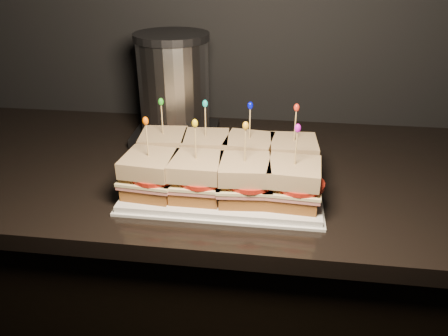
# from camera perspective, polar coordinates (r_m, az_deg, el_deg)

# --- Properties ---
(cabinet) EXTENTS (2.68, 0.63, 0.88)m
(cabinet) POSITION_cam_1_polar(r_m,az_deg,el_deg) (1.35, 8.36, -18.66)
(cabinet) COLOR black
(cabinet) RESTS_ON ground
(granite_slab) EXTENTS (2.72, 0.67, 0.04)m
(granite_slab) POSITION_cam_1_polar(r_m,az_deg,el_deg) (1.07, 10.00, -1.14)
(granite_slab) COLOR black
(granite_slab) RESTS_ON cabinet
(platter) EXTENTS (0.41, 0.25, 0.02)m
(platter) POSITION_cam_1_polar(r_m,az_deg,el_deg) (0.96, 0.00, -2.45)
(platter) COLOR white
(platter) RESTS_ON granite_slab
(platter_rim) EXTENTS (0.42, 0.27, 0.01)m
(platter_rim) POSITION_cam_1_polar(r_m,az_deg,el_deg) (0.96, 0.00, -2.77)
(platter_rim) COLOR white
(platter_rim) RESTS_ON granite_slab
(sandwich_0_bread_bot) EXTENTS (0.11, 0.11, 0.03)m
(sandwich_0_bread_bot) POSITION_cam_1_polar(r_m,az_deg,el_deg) (1.02, -7.71, 0.80)
(sandwich_0_bread_bot) COLOR #5B3210
(sandwich_0_bread_bot) RESTS_ON platter
(sandwich_0_ham) EXTENTS (0.12, 0.11, 0.01)m
(sandwich_0_ham) POSITION_cam_1_polar(r_m,az_deg,el_deg) (1.01, -7.77, 1.69)
(sandwich_0_ham) COLOR #C7706A
(sandwich_0_ham) RESTS_ON sandwich_0_bread_bot
(sandwich_0_cheese) EXTENTS (0.12, 0.12, 0.01)m
(sandwich_0_cheese) POSITION_cam_1_polar(r_m,az_deg,el_deg) (1.01, -7.80, 2.05)
(sandwich_0_cheese) COLOR beige
(sandwich_0_cheese) RESTS_ON sandwich_0_ham
(sandwich_0_tomato) EXTENTS (0.10, 0.10, 0.01)m
(sandwich_0_tomato) POSITION_cam_1_polar(r_m,az_deg,el_deg) (1.00, -7.24, 2.26)
(sandwich_0_tomato) COLOR red
(sandwich_0_tomato) RESTS_ON sandwich_0_cheese
(sandwich_0_bread_top) EXTENTS (0.11, 0.11, 0.03)m
(sandwich_0_bread_top) POSITION_cam_1_polar(r_m,az_deg,el_deg) (1.00, -7.90, 3.56)
(sandwich_0_bread_top) COLOR brown
(sandwich_0_bread_top) RESTS_ON sandwich_0_tomato
(sandwich_0_pick) EXTENTS (0.00, 0.00, 0.09)m
(sandwich_0_pick) POSITION_cam_1_polar(r_m,az_deg,el_deg) (0.98, -8.07, 6.08)
(sandwich_0_pick) COLOR tan
(sandwich_0_pick) RESTS_ON sandwich_0_bread_top
(sandwich_0_frill) EXTENTS (0.01, 0.01, 0.02)m
(sandwich_0_frill) POSITION_cam_1_polar(r_m,az_deg,el_deg) (0.97, -8.24, 8.56)
(sandwich_0_frill) COLOR green
(sandwich_0_frill) RESTS_ON sandwich_0_pick
(sandwich_1_bread_bot) EXTENTS (0.11, 0.11, 0.03)m
(sandwich_1_bread_bot) POSITION_cam_1_polar(r_m,az_deg,el_deg) (1.00, -2.33, 0.48)
(sandwich_1_bread_bot) COLOR #5B3210
(sandwich_1_bread_bot) RESTS_ON platter
(sandwich_1_ham) EXTENTS (0.12, 0.11, 0.01)m
(sandwich_1_ham) POSITION_cam_1_polar(r_m,az_deg,el_deg) (0.99, -2.34, 1.39)
(sandwich_1_ham) COLOR #C7706A
(sandwich_1_ham) RESTS_ON sandwich_1_bread_bot
(sandwich_1_cheese) EXTENTS (0.12, 0.11, 0.01)m
(sandwich_1_cheese) POSITION_cam_1_polar(r_m,az_deg,el_deg) (0.99, -2.35, 1.76)
(sandwich_1_cheese) COLOR beige
(sandwich_1_cheese) RESTS_ON sandwich_1_ham
(sandwich_1_tomato) EXTENTS (0.10, 0.10, 0.01)m
(sandwich_1_tomato) POSITION_cam_1_polar(r_m,az_deg,el_deg) (0.98, -1.73, 1.97)
(sandwich_1_tomato) COLOR red
(sandwich_1_tomato) RESTS_ON sandwich_1_cheese
(sandwich_1_bread_top) EXTENTS (0.11, 0.11, 0.03)m
(sandwich_1_bread_top) POSITION_cam_1_polar(r_m,az_deg,el_deg) (0.98, -2.38, 3.30)
(sandwich_1_bread_top) COLOR brown
(sandwich_1_bread_top) RESTS_ON sandwich_1_tomato
(sandwich_1_pick) EXTENTS (0.00, 0.00, 0.09)m
(sandwich_1_pick) POSITION_cam_1_polar(r_m,az_deg,el_deg) (0.96, -2.44, 5.86)
(sandwich_1_pick) COLOR tan
(sandwich_1_pick) RESTS_ON sandwich_1_bread_top
(sandwich_1_frill) EXTENTS (0.01, 0.01, 0.02)m
(sandwich_1_frill) POSITION_cam_1_polar(r_m,az_deg,el_deg) (0.95, -2.49, 8.40)
(sandwich_1_frill) COLOR #14B4AC
(sandwich_1_frill) RESTS_ON sandwich_1_pick
(sandwich_2_bread_bot) EXTENTS (0.11, 0.11, 0.03)m
(sandwich_2_bread_bot) POSITION_cam_1_polar(r_m,az_deg,el_deg) (0.99, 3.22, 0.16)
(sandwich_2_bread_bot) COLOR #5B3210
(sandwich_2_bread_bot) RESTS_ON platter
(sandwich_2_ham) EXTENTS (0.12, 0.12, 0.01)m
(sandwich_2_ham) POSITION_cam_1_polar(r_m,az_deg,el_deg) (0.98, 3.25, 1.08)
(sandwich_2_ham) COLOR #C7706A
(sandwich_2_ham) RESTS_ON sandwich_2_bread_bot
(sandwich_2_cheese) EXTENTS (0.12, 0.12, 0.01)m
(sandwich_2_cheese) POSITION_cam_1_polar(r_m,az_deg,el_deg) (0.98, 3.26, 1.44)
(sandwich_2_cheese) COLOR beige
(sandwich_2_cheese) RESTS_ON sandwich_2_ham
(sandwich_2_tomato) EXTENTS (0.10, 0.10, 0.01)m
(sandwich_2_tomato) POSITION_cam_1_polar(r_m,az_deg,el_deg) (0.97, 3.95, 1.65)
(sandwich_2_tomato) COLOR red
(sandwich_2_tomato) RESTS_ON sandwich_2_cheese
(sandwich_2_bread_top) EXTENTS (0.11, 0.11, 0.03)m
(sandwich_2_bread_top) POSITION_cam_1_polar(r_m,az_deg,el_deg) (0.97, 3.30, 2.99)
(sandwich_2_bread_top) COLOR brown
(sandwich_2_bread_top) RESTS_ON sandwich_2_tomato
(sandwich_2_pick) EXTENTS (0.00, 0.00, 0.09)m
(sandwich_2_pick) POSITION_cam_1_polar(r_m,az_deg,el_deg) (0.95, 3.38, 5.58)
(sandwich_2_pick) COLOR tan
(sandwich_2_pick) RESTS_ON sandwich_2_bread_top
(sandwich_2_frill) EXTENTS (0.01, 0.01, 0.02)m
(sandwich_2_frill) POSITION_cam_1_polar(r_m,az_deg,el_deg) (0.94, 3.45, 8.15)
(sandwich_2_frill) COLOR #0207CF
(sandwich_2_frill) RESTS_ON sandwich_2_pick
(sandwich_3_bread_bot) EXTENTS (0.10, 0.10, 0.03)m
(sandwich_3_bread_bot) POSITION_cam_1_polar(r_m,az_deg,el_deg) (0.99, 8.83, -0.17)
(sandwich_3_bread_bot) COLOR #5B3210
(sandwich_3_bread_bot) RESTS_ON platter
(sandwich_3_ham) EXTENTS (0.11, 0.11, 0.01)m
(sandwich_3_ham) POSITION_cam_1_polar(r_m,az_deg,el_deg) (0.98, 8.90, 0.74)
(sandwich_3_ham) COLOR #C7706A
(sandwich_3_ham) RESTS_ON sandwich_3_bread_bot
(sandwich_3_cheese) EXTENTS (0.12, 0.11, 0.01)m
(sandwich_3_cheese) POSITION_cam_1_polar(r_m,az_deg,el_deg) (0.98, 8.93, 1.11)
(sandwich_3_cheese) COLOR beige
(sandwich_3_cheese) RESTS_ON sandwich_3_ham
(sandwich_3_tomato) EXTENTS (0.10, 0.10, 0.01)m
(sandwich_3_tomato) POSITION_cam_1_polar(r_m,az_deg,el_deg) (0.97, 9.67, 1.31)
(sandwich_3_tomato) COLOR red
(sandwich_3_tomato) RESTS_ON sandwich_3_cheese
(sandwich_3_bread_top) EXTENTS (0.11, 0.11, 0.03)m
(sandwich_3_bread_top) POSITION_cam_1_polar(r_m,az_deg,el_deg) (0.97, 9.06, 2.66)
(sandwich_3_bread_top) COLOR brown
(sandwich_3_bread_top) RESTS_ON sandwich_3_tomato
(sandwich_3_pick) EXTENTS (0.00, 0.00, 0.09)m
(sandwich_3_pick) POSITION_cam_1_polar(r_m,az_deg,el_deg) (0.95, 9.26, 5.24)
(sandwich_3_pick) COLOR tan
(sandwich_3_pick) RESTS_ON sandwich_3_bread_top
(sandwich_3_frill) EXTENTS (0.01, 0.01, 0.02)m
(sandwich_3_frill) POSITION_cam_1_polar(r_m,az_deg,el_deg) (0.93, 9.47, 7.80)
(sandwich_3_frill) COLOR red
(sandwich_3_frill) RESTS_ON sandwich_3_pick
(sandwich_4_bread_bot) EXTENTS (0.11, 0.11, 0.03)m
(sandwich_4_bread_bot) POSITION_cam_1_polar(r_m,az_deg,el_deg) (0.92, -9.49, -2.39)
(sandwich_4_bread_bot) COLOR #5B3210
(sandwich_4_bread_bot) RESTS_ON platter
(sandwich_4_ham) EXTENTS (0.12, 0.11, 0.01)m
(sandwich_4_ham) POSITION_cam_1_polar(r_m,az_deg,el_deg) (0.92, -9.58, -1.43)
(sandwich_4_ham) COLOR #C7706A
(sandwich_4_ham) RESTS_ON sandwich_4_bread_bot
(sandwich_4_cheese) EXTENTS (0.12, 0.12, 0.01)m
(sandwich_4_cheese) POSITION_cam_1_polar(r_m,az_deg,el_deg) (0.91, -9.61, -1.04)
(sandwich_4_cheese) COLOR beige
(sandwich_4_cheese) RESTS_ON sandwich_4_ham
(sandwich_4_tomato) EXTENTS (0.10, 0.10, 0.01)m
(sandwich_4_tomato) POSITION_cam_1_polar(r_m,az_deg,el_deg) (0.90, -9.02, -0.85)
(sandwich_4_tomato) COLOR red
(sandwich_4_tomato) RESTS_ON sandwich_4_cheese
(sandwich_4_bread_top) EXTENTS (0.11, 0.11, 0.03)m
(sandwich_4_bread_top) POSITION_cam_1_polar(r_m,az_deg,el_deg) (0.90, -9.75, 0.59)
(sandwich_4_bread_top) COLOR brown
(sandwich_4_bread_top) RESTS_ON sandwich_4_tomato
(sandwich_4_pick) EXTENTS (0.00, 0.00, 0.09)m
(sandwich_4_pick) POSITION_cam_1_polar(r_m,az_deg,el_deg) (0.88, -9.99, 3.34)
(sandwich_4_pick) COLOR tan
(sandwich_4_pick) RESTS_ON sandwich_4_bread_top
(sandwich_4_frill) EXTENTS (0.01, 0.01, 0.02)m
(sandwich_4_frill) POSITION_cam_1_polar(r_m,az_deg,el_deg) (0.86, -10.23, 6.08)
(sandwich_4_frill) COLOR #F05E02
(sandwich_4_frill) RESTS_ON sandwich_4_pick
(sandwich_5_bread_bot) EXTENTS (0.10, 0.10, 0.03)m
(sandwich_5_bread_bot) POSITION_cam_1_polar(r_m,az_deg,el_deg) (0.90, -3.55, -2.81)
(sandwich_5_bread_bot) COLOR #5B3210
(sandwich_5_bread_bot) RESTS_ON platter
(sandwich_5_ham) EXTENTS (0.11, 0.11, 0.01)m
(sandwich_5_ham) POSITION_cam_1_polar(r_m,az_deg,el_deg) (0.89, -3.58, -1.83)
(sandwich_5_ham) COLOR #C7706A
(sandwich_5_ham) RESTS_ON sandwich_5_bread_bot
(sandwich_5_cheese) EXTENTS (0.11, 0.11, 0.01)m
(sandwich_5_cheese) POSITION_cam_1_polar(r_m,az_deg,el_deg) (0.89, -3.59, -1.44)
(sandwich_5_cheese) COLOR beige
(sandwich_5_cheese) RESTS_ON sandwich_5_ham
(sandwich_5_tomato) EXTENTS (0.10, 0.10, 0.01)m
(sandwich_5_tomato) POSITION_cam_1_polar(r_m,az_deg,el_deg) (0.88, -2.91, -1.24)
(sandwich_5_tomato) COLOR red
(sandwich_5_tomato) RESTS_ON sandwich_5_cheese
(sandwich_5_bread_top) EXTENTS (0.10, 0.10, 0.03)m
(sandwich_5_bread_top) POSITION_cam_1_polar(r_m,az_deg,el_deg) (0.88, -3.65, 0.23)
(sandwich_5_bread_top) COLOR brown
(sandwich_5_bread_top) RESTS_ON sandwich_5_tomato
(sandwich_5_pick) EXTENTS (0.00, 0.00, 0.09)m
(sandwich_5_pick) POSITION_cam_1_polar(r_m,az_deg,el_deg) (0.86, -3.74, 3.05)
(sandwich_5_pick) COLOR tan
(sandwich_5_pick) RESTS_ON sandwich_5_bread_top
(sandwich_5_frill) EXTENTS (0.01, 0.01, 0.02)m
(sandwich_5_frill) POSITION_cam_1_polar(r_m,az_deg,el_deg) (0.84, -3.83, 5.85)
(sandwich_5_frill) COLOR yellow
(sandwich_5_frill) RESTS_ON sandwich_5_pick
(sandwich_6_bread_bot) EXTENTS (0.11, 0.11, 0.03)m
(sandwich_6_bread_bot) POSITION_cam_1_polar(r_m,az_deg,el_deg) (0.89, 2.62, -3.22)
(sandwich_6_bread_bot) COLOR #5B3210
(sandwich_6_bread_bot) RESTS_ON platter
(sandwich_6_ham) EXTENTS (0.12, 0.11, 0.01)m
(sandwich_6_ham) POSITION_cam_1_polar(r_m,az_deg,el_deg) (0.88, 2.65, -2.23)
(sandwich_6_ham) COLOR #C7706A
(sandwich_6_ham) RESTS_ON sandwich_6_bread_bot
(sandwich_6_cheese) EXTENTS (0.12, 0.12, 0.01)m
(sandwich_6_cheese) POSITION_cam_1_polar(r_m,az_deg,el_deg) (0.88, 2.66, -1.83)
(sandwich_6_cheese) COLOR beige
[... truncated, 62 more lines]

